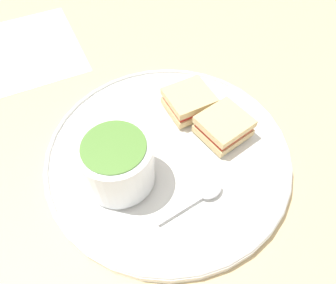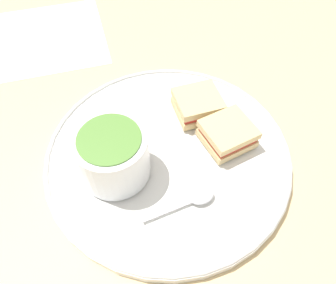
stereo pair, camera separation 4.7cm
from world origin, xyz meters
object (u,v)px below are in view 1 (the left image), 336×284
(spoon, at_px, (206,193))
(sandwich_half_near, at_px, (224,126))
(soup_bowl, at_px, (116,162))
(sandwich_half_far, at_px, (189,101))

(spoon, bearing_deg, sandwich_half_near, 39.74)
(soup_bowl, bearing_deg, spoon, -137.75)
(spoon, xyz_separation_m, sandwich_half_far, (0.14, -0.07, 0.01))
(soup_bowl, xyz_separation_m, spoon, (-0.09, -0.08, -0.03))
(soup_bowl, xyz_separation_m, sandwich_half_near, (-0.02, -0.17, -0.02))
(sandwich_half_near, bearing_deg, spoon, 128.18)
(soup_bowl, bearing_deg, sandwich_half_near, -97.54)
(soup_bowl, height_order, sandwich_half_near, soup_bowl)
(soup_bowl, distance_m, sandwich_half_far, 0.16)
(sandwich_half_near, relative_size, sandwich_half_far, 0.94)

